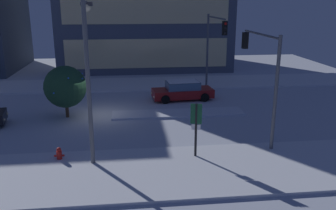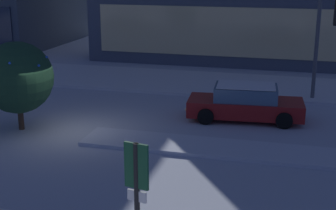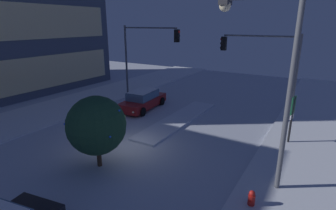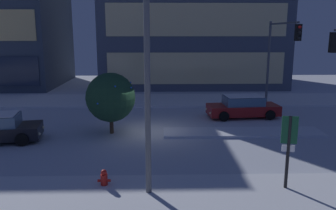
{
  "view_description": "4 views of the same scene",
  "coord_description": "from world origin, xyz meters",
  "px_view_note": "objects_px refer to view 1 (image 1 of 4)",
  "views": [
    {
      "loc": [
        2.09,
        -23.75,
        7.52
      ],
      "look_at": [
        4.7,
        -1.08,
        0.88
      ],
      "focal_mm": 38.52,
      "sensor_mm": 36.0,
      "label": 1
    },
    {
      "loc": [
        8.38,
        -16.57,
        6.33
      ],
      "look_at": [
        4.15,
        -0.75,
        1.61
      ],
      "focal_mm": 53.14,
      "sensor_mm": 36.0,
      "label": 2
    },
    {
      "loc": [
        -10.02,
        -8.88,
        6.6
      ],
      "look_at": [
        2.93,
        -1.07,
        1.92
      ],
      "focal_mm": 28.34,
      "sensor_mm": 36.0,
      "label": 3
    },
    {
      "loc": [
        0.76,
        -19.1,
        5.69
      ],
      "look_at": [
        1.2,
        -1.73,
        1.96
      ],
      "focal_mm": 36.83,
      "sensor_mm": 36.0,
      "label": 4
    }
  ],
  "objects_px": {
    "traffic_light_corner_far_right": "(214,39)",
    "decorated_tree_median": "(65,87)",
    "car_far": "(183,91)",
    "traffic_light_corner_near_right": "(261,63)",
    "parking_info_sign": "(196,124)",
    "fire_hydrant": "(59,155)",
    "street_lamp_arched": "(88,59)"
  },
  "relations": [
    {
      "from": "street_lamp_arched",
      "to": "fire_hydrant",
      "type": "relative_size",
      "value": 10.36
    },
    {
      "from": "decorated_tree_median",
      "to": "street_lamp_arched",
      "type": "bearing_deg",
      "value": -71.58
    },
    {
      "from": "traffic_light_corner_near_right",
      "to": "street_lamp_arched",
      "type": "height_order",
      "value": "street_lamp_arched"
    },
    {
      "from": "street_lamp_arched",
      "to": "traffic_light_corner_far_right",
      "type": "bearing_deg",
      "value": -39.23
    },
    {
      "from": "traffic_light_corner_near_right",
      "to": "fire_hydrant",
      "type": "relative_size",
      "value": 8.1
    },
    {
      "from": "traffic_light_corner_near_right",
      "to": "parking_info_sign",
      "type": "distance_m",
      "value": 5.45
    },
    {
      "from": "street_lamp_arched",
      "to": "parking_info_sign",
      "type": "bearing_deg",
      "value": -99.46
    },
    {
      "from": "car_far",
      "to": "decorated_tree_median",
      "type": "bearing_deg",
      "value": 17.83
    },
    {
      "from": "fire_hydrant",
      "to": "decorated_tree_median",
      "type": "bearing_deg",
      "value": 95.43
    },
    {
      "from": "fire_hydrant",
      "to": "parking_info_sign",
      "type": "distance_m",
      "value": 6.78
    },
    {
      "from": "street_lamp_arched",
      "to": "decorated_tree_median",
      "type": "xyz_separation_m",
      "value": [
        -2.29,
        6.88,
        -2.88
      ]
    },
    {
      "from": "traffic_light_corner_near_right",
      "to": "fire_hydrant",
      "type": "bearing_deg",
      "value": 102.12
    },
    {
      "from": "car_far",
      "to": "traffic_light_corner_near_right",
      "type": "xyz_separation_m",
      "value": [
        3.02,
        -8.28,
        3.51
      ]
    },
    {
      "from": "car_far",
      "to": "traffic_light_corner_near_right",
      "type": "height_order",
      "value": "traffic_light_corner_near_right"
    },
    {
      "from": "street_lamp_arched",
      "to": "decorated_tree_median",
      "type": "distance_m",
      "value": 7.8
    },
    {
      "from": "fire_hydrant",
      "to": "decorated_tree_median",
      "type": "distance_m",
      "value": 7.3
    },
    {
      "from": "traffic_light_corner_near_right",
      "to": "decorated_tree_median",
      "type": "distance_m",
      "value": 12.5
    },
    {
      "from": "parking_info_sign",
      "to": "traffic_light_corner_far_right",
      "type": "bearing_deg",
      "value": -5.0
    },
    {
      "from": "traffic_light_corner_far_right",
      "to": "decorated_tree_median",
      "type": "bearing_deg",
      "value": -65.31
    },
    {
      "from": "traffic_light_corner_near_right",
      "to": "street_lamp_arched",
      "type": "relative_size",
      "value": 0.78
    },
    {
      "from": "traffic_light_corner_far_right",
      "to": "parking_info_sign",
      "type": "relative_size",
      "value": 2.29
    },
    {
      "from": "decorated_tree_median",
      "to": "car_far",
      "type": "bearing_deg",
      "value": 22.84
    },
    {
      "from": "traffic_light_corner_far_right",
      "to": "traffic_light_corner_near_right",
      "type": "bearing_deg",
      "value": 1.54
    },
    {
      "from": "fire_hydrant",
      "to": "traffic_light_corner_far_right",
      "type": "bearing_deg",
      "value": 49.41
    },
    {
      "from": "car_far",
      "to": "fire_hydrant",
      "type": "bearing_deg",
      "value": 49.05
    },
    {
      "from": "traffic_light_corner_far_right",
      "to": "decorated_tree_median",
      "type": "distance_m",
      "value": 12.45
    },
    {
      "from": "car_far",
      "to": "decorated_tree_median",
      "type": "height_order",
      "value": "decorated_tree_median"
    },
    {
      "from": "traffic_light_corner_near_right",
      "to": "traffic_light_corner_far_right",
      "type": "bearing_deg",
      "value": 1.54
    },
    {
      "from": "car_far",
      "to": "parking_info_sign",
      "type": "bearing_deg",
      "value": 79.5
    },
    {
      "from": "parking_info_sign",
      "to": "street_lamp_arched",
      "type": "bearing_deg",
      "value": 95.36
    },
    {
      "from": "car_far",
      "to": "traffic_light_corner_near_right",
      "type": "distance_m",
      "value": 9.48
    },
    {
      "from": "car_far",
      "to": "street_lamp_arched",
      "type": "bearing_deg",
      "value": 54.81
    }
  ]
}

